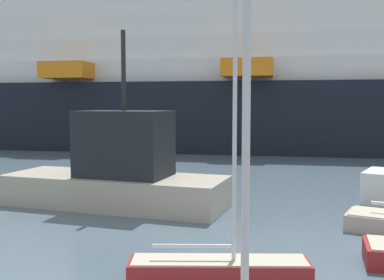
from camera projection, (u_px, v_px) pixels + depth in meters
sailboat_1 at (219, 268)px, 10.63m from camera, size 4.23×1.80×6.54m
fishing_boat_0 at (119, 173)px, 18.49m from camera, size 9.09×3.72×6.91m
cruise_ship at (102, 83)px, 45.71m from camera, size 105.56×19.61×18.60m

